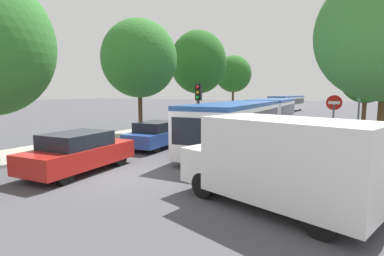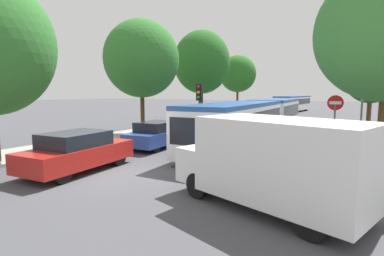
{
  "view_description": "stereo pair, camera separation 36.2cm",
  "coord_description": "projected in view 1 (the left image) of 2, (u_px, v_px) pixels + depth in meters",
  "views": [
    {
      "loc": [
        7.21,
        -7.99,
        2.96
      ],
      "look_at": [
        0.2,
        4.88,
        1.2
      ],
      "focal_mm": 28.0,
      "sensor_mm": 36.0,
      "label": 1
    },
    {
      "loc": [
        7.52,
        -7.81,
        2.96
      ],
      "look_at": [
        0.2,
        4.88,
        1.2
      ],
      "focal_mm": 28.0,
      "sensor_mm": 36.0,
      "label": 2
    }
  ],
  "objects": [
    {
      "name": "queued_car_red",
      "position": [
        79.0,
        152.0,
        11.07
      ],
      "size": [
        2.07,
        4.39,
        1.49
      ],
      "rotation": [
        0.0,
        0.0,
        1.63
      ],
      "color": "#B21E19",
      "rests_on": "ground"
    },
    {
      "name": "kerb_strip_left",
      "position": [
        205.0,
        120.0,
        30.74
      ],
      "size": [
        3.2,
        49.05,
        0.14
      ],
      "primitive_type": "cube",
      "color": "#9E998E",
      "rests_on": "ground"
    },
    {
      "name": "tree_left_distant",
      "position": [
        233.0,
        74.0,
        35.25
      ],
      "size": [
        4.25,
        4.25,
        7.26
      ],
      "color": "#51381E",
      "rests_on": "ground"
    },
    {
      "name": "ground_plane",
      "position": [
        122.0,
        175.0,
        10.74
      ],
      "size": [
        200.0,
        200.0,
        0.0
      ],
      "primitive_type": "plane",
      "color": "#47474C"
    },
    {
      "name": "queued_car_green",
      "position": [
        252.0,
        114.0,
        30.63
      ],
      "size": [
        2.1,
        4.45,
        1.51
      ],
      "rotation": [
        0.0,
        0.0,
        1.63
      ],
      "color": "#236638",
      "rests_on": "ground"
    },
    {
      "name": "direction_sign_post",
      "position": [
        359.0,
        100.0,
        15.97
      ],
      "size": [
        0.19,
        1.4,
        3.6
      ],
      "rotation": [
        0.0,
        0.0,
        3.23
      ],
      "color": "#56595E",
      "rests_on": "ground"
    },
    {
      "name": "white_van",
      "position": [
        280.0,
        161.0,
        7.54
      ],
      "size": [
        5.36,
        3.37,
        2.31
      ],
      "rotation": [
        0.0,
        0.0,
        2.84
      ],
      "color": "white",
      "rests_on": "ground"
    },
    {
      "name": "articulated_bus",
      "position": [
        254.0,
        118.0,
        18.25
      ],
      "size": [
        3.04,
        16.43,
        2.43
      ],
      "rotation": [
        0.0,
        0.0,
        -1.54
      ],
      "color": "silver",
      "rests_on": "ground"
    },
    {
      "name": "no_entry_sign",
      "position": [
        333.0,
        115.0,
        14.02
      ],
      "size": [
        0.7,
        0.08,
        2.82
      ],
      "rotation": [
        0.0,
        0.0,
        -1.57
      ],
      "color": "#56595E",
      "rests_on": "ground"
    },
    {
      "name": "queued_car_silver",
      "position": [
        233.0,
        119.0,
        25.28
      ],
      "size": [
        1.99,
        4.23,
        1.44
      ],
      "rotation": [
        0.0,
        0.0,
        1.63
      ],
      "color": "#B7BABF",
      "rests_on": "ground"
    },
    {
      "name": "queued_car_blue",
      "position": [
        157.0,
        134.0,
        15.97
      ],
      "size": [
        1.95,
        4.13,
        1.4
      ],
      "rotation": [
        0.0,
        0.0,
        1.63
      ],
      "color": "#284799",
      "rests_on": "ground"
    },
    {
      "name": "tree_right_mid",
      "position": [
        367.0,
        75.0,
        21.58
      ],
      "size": [
        3.73,
        3.73,
        6.44
      ],
      "color": "#51381E",
      "rests_on": "ground"
    },
    {
      "name": "city_bus_rear",
      "position": [
        287.0,
        103.0,
        45.52
      ],
      "size": [
        3.34,
        11.25,
        2.39
      ],
      "rotation": [
        0.0,
        0.0,
        1.49
      ],
      "color": "silver",
      "rests_on": "ground"
    },
    {
      "name": "tree_left_mid",
      "position": [
        141.0,
        61.0,
        19.63
      ],
      "size": [
        4.93,
        4.93,
        7.68
      ],
      "color": "#51381E",
      "rests_on": "ground"
    },
    {
      "name": "queued_car_graphite",
      "position": [
        266.0,
        111.0,
        35.08
      ],
      "size": [
        2.14,
        4.54,
        1.54
      ],
      "rotation": [
        0.0,
        0.0,
        1.63
      ],
      "color": "#47474C",
      "rests_on": "ground"
    },
    {
      "name": "tree_left_far",
      "position": [
        199.0,
        64.0,
        26.95
      ],
      "size": [
        5.05,
        5.05,
        8.46
      ],
      "color": "#51381E",
      "rests_on": "ground"
    },
    {
      "name": "traffic_light",
      "position": [
        198.0,
        100.0,
        16.6
      ],
      "size": [
        0.34,
        0.37,
        3.4
      ],
      "rotation": [
        0.0,
        0.0,
        -1.48
      ],
      "color": "#56595E",
      "rests_on": "ground"
    },
    {
      "name": "queued_car_navy",
      "position": [
        204.0,
        125.0,
        20.75
      ],
      "size": [
        1.97,
        4.17,
        1.42
      ],
      "rotation": [
        0.0,
        0.0,
        1.63
      ],
      "color": "navy",
      "rests_on": "ground"
    }
  ]
}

